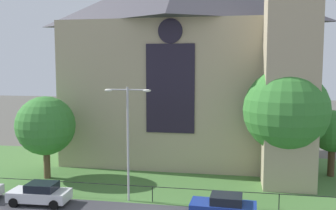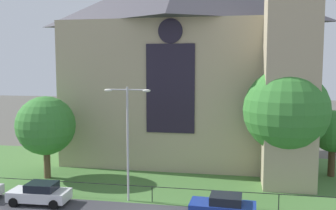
# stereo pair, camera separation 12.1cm
# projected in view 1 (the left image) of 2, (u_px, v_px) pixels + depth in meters

# --- Properties ---
(ground) EXTENTS (160.00, 160.00, 0.00)m
(ground) POSITION_uv_depth(u_px,v_px,m) (173.00, 173.00, 34.24)
(ground) COLOR #56544C
(grass_verge) EXTENTS (120.00, 20.00, 0.01)m
(grass_verge) POSITION_uv_depth(u_px,v_px,m) (169.00, 179.00, 32.28)
(grass_verge) COLOR #477538
(grass_verge) RESTS_ON ground
(church_building) EXTENTS (23.20, 16.20, 26.00)m
(church_building) POSITION_uv_depth(u_px,v_px,m) (187.00, 61.00, 38.45)
(church_building) COLOR tan
(church_building) RESTS_ON ground
(iron_railing) EXTENTS (35.20, 0.07, 1.13)m
(iron_railing) POSITION_uv_depth(u_px,v_px,m) (152.00, 188.00, 26.84)
(iron_railing) COLOR black
(iron_railing) RESTS_ON ground
(tree_right_near) EXTENTS (6.82, 6.82, 9.59)m
(tree_right_near) POSITION_uv_depth(u_px,v_px,m) (286.00, 111.00, 30.05)
(tree_right_near) COLOR #4C3823
(tree_right_near) RESTS_ON ground
(tree_left_near) EXTENTS (5.07, 5.07, 7.16)m
(tree_left_near) POSITION_uv_depth(u_px,v_px,m) (46.00, 126.00, 32.20)
(tree_left_near) COLOR brown
(tree_left_near) RESTS_ON ground
(tree_right_far) EXTENTS (3.68, 3.68, 5.89)m
(tree_right_far) POSITION_uv_depth(u_px,v_px,m) (333.00, 132.00, 32.86)
(tree_right_far) COLOR #4C3823
(tree_right_far) RESTS_ON ground
(streetlamp_near) EXTENTS (3.37, 0.26, 8.26)m
(streetlamp_near) POSITION_uv_depth(u_px,v_px,m) (128.00, 129.00, 26.60)
(streetlamp_near) COLOR #B2B2B7
(streetlamp_near) RESTS_ON ground
(parked_car_white) EXTENTS (4.26, 2.15, 1.51)m
(parked_car_white) POSITION_uv_depth(u_px,v_px,m) (40.00, 193.00, 26.49)
(parked_car_white) COLOR silver
(parked_car_white) RESTS_ON ground
(parked_car_blue) EXTENTS (4.28, 2.19, 1.51)m
(parked_car_blue) POSITION_uv_depth(u_px,v_px,m) (224.00, 206.00, 24.05)
(parked_car_blue) COLOR #1E3899
(parked_car_blue) RESTS_ON ground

